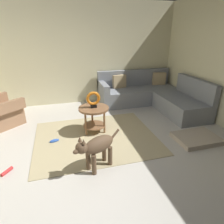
{
  "coord_description": "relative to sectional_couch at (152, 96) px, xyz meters",
  "views": [
    {
      "loc": [
        -0.45,
        -2.62,
        1.95
      ],
      "look_at": [
        0.45,
        0.6,
        0.55
      ],
      "focal_mm": 31.46,
      "sensor_mm": 36.0,
      "label": 1
    }
  ],
  "objects": [
    {
      "name": "dog_toy_rope",
      "position": [
        -3.3,
        -1.98,
        -0.26
      ],
      "size": [
        0.15,
        0.18,
        0.05
      ],
      "primitive_type": "cylinder",
      "rotation": [
        0.0,
        1.57,
        0.92
      ],
      "color": "red",
      "rests_on": "ground_plane"
    },
    {
      "name": "torus_sculpture",
      "position": [
        -1.82,
        -1.08,
        0.42
      ],
      "size": [
        0.28,
        0.08,
        0.33
      ],
      "color": "black",
      "rests_on": "side_table"
    },
    {
      "name": "area_rug",
      "position": [
        -1.84,
        -1.32,
        -0.28
      ],
      "size": [
        2.3,
        1.9,
        0.01
      ],
      "primitive_type": "cube",
      "color": "tan",
      "rests_on": "ground_plane"
    },
    {
      "name": "armchair",
      "position": [
        -3.68,
        -0.24,
        0.03
      ],
      "size": [
        0.97,
        1.0,
        0.88
      ],
      "rotation": [
        0.0,
        0.0,
        -0.88
      ],
      "color": "#936B4C",
      "rests_on": "ground_plane"
    },
    {
      "name": "side_table",
      "position": [
        -1.82,
        -1.08,
        0.13
      ],
      "size": [
        0.6,
        0.6,
        0.54
      ],
      "color": "brown",
      "rests_on": "ground_plane"
    },
    {
      "name": "wall_back",
      "position": [
        -1.99,
        0.92,
        1.06
      ],
      "size": [
        6.0,
        0.12,
        2.7
      ],
      "primitive_type": "cube",
      "color": "beige",
      "rests_on": "ground_plane"
    },
    {
      "name": "dog_toy_bone",
      "position": [
        -2.62,
        -1.28,
        -0.26
      ],
      "size": [
        0.19,
        0.1,
        0.06
      ],
      "primitive_type": "ellipsoid",
      "rotation": [
        0.0,
        0.0,
        0.26
      ],
      "color": "blue",
      "rests_on": "ground_plane"
    },
    {
      "name": "dog",
      "position": [
        -2.0,
        -2.24,
        0.09
      ],
      "size": [
        0.78,
        0.44,
        0.63
      ],
      "rotation": [
        0.0,
        0.0,
        2.04
      ],
      "color": "brown",
      "rests_on": "ground_plane"
    },
    {
      "name": "ground_plane",
      "position": [
        -1.99,
        -2.02,
        -0.34
      ],
      "size": [
        6.0,
        6.0,
        0.1
      ],
      "primitive_type": "cube",
      "color": "beige"
    },
    {
      "name": "dog_bed_mat",
      "position": [
        -0.01,
        -1.94,
        -0.24
      ],
      "size": [
        0.8,
        0.6,
        0.09
      ],
      "primitive_type": "cube",
      "color": "#B2A38E",
      "rests_on": "ground_plane"
    },
    {
      "name": "sectional_couch",
      "position": [
        0.0,
        0.0,
        0.0
      ],
      "size": [
        2.2,
        2.25,
        0.88
      ],
      "color": "gray",
      "rests_on": "ground_plane"
    }
  ]
}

